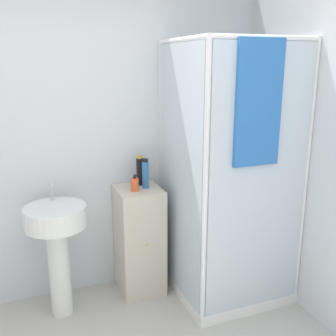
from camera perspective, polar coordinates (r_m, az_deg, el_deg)
name	(u,v)px	position (r m, az deg, el deg)	size (l,w,h in m)	color
wall_back	(59,145)	(3.15, -15.58, 3.27)	(6.40, 0.06, 2.50)	silver
shower_enclosure	(225,228)	(3.19, 8.25, -8.63)	(0.86, 0.89, 2.03)	white
vanity_cabinet	(139,240)	(3.30, -4.19, -10.40)	(0.35, 0.40, 0.90)	beige
sink	(57,237)	(3.02, -15.81, -9.68)	(0.44, 0.44, 1.00)	white
soap_dispenser	(135,184)	(3.06, -4.84, -2.36)	(0.06, 0.06, 0.13)	#E5562D
shampoo_bottle_tall_black	(140,171)	(3.19, -4.11, -0.37)	(0.06, 0.06, 0.25)	black
shampoo_bottle_blue	(145,174)	(3.11, -3.31, -0.85)	(0.05, 0.05, 0.24)	#2D66A3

